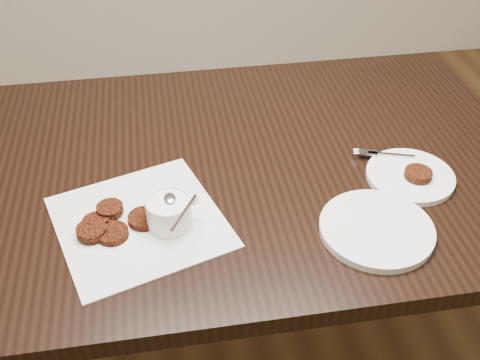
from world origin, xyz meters
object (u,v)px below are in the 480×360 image
table (233,274)px  plate_empty (376,229)px  sauce_ramekin (168,200)px  napkin (140,222)px  plate_with_patty (411,174)px

table → plate_empty: size_ratio=6.21×
sauce_ramekin → plate_empty: sauce_ramekin is taller
table → sauce_ramekin: sauce_ramekin is taller
table → napkin: 0.46m
napkin → plate_with_patty: (0.58, 0.05, 0.01)m
table → napkin: bearing=-141.2°
sauce_ramekin → plate_with_patty: size_ratio=0.66×
table → plate_empty: (0.24, -0.27, 0.38)m
sauce_ramekin → plate_with_patty: sauce_ramekin is taller
plate_with_patty → napkin: bearing=-175.5°
sauce_ramekin → napkin: bearing=163.7°
table → sauce_ramekin: bearing=-128.9°
plate_with_patty → plate_empty: bearing=-131.4°
napkin → sauce_ramekin: size_ratio=2.48×
sauce_ramekin → plate_with_patty: (0.52, 0.06, -0.05)m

